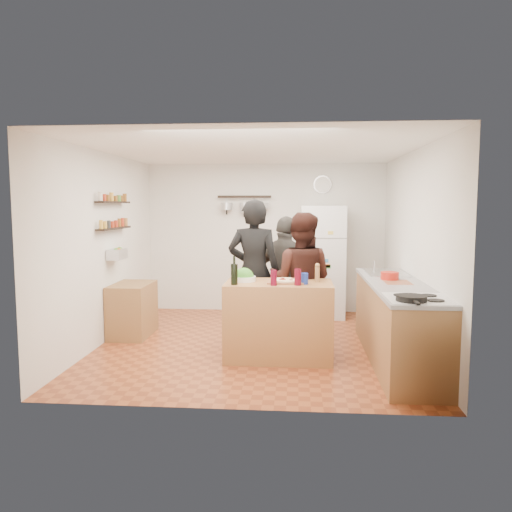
# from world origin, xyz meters

# --- Properties ---
(room_shell) EXTENTS (4.20, 4.20, 4.20)m
(room_shell) POSITION_xyz_m (0.00, 0.39, 1.25)
(room_shell) COLOR brown
(room_shell) RESTS_ON ground
(prep_island) EXTENTS (1.25, 0.72, 0.91)m
(prep_island) POSITION_xyz_m (0.32, -0.56, 0.46)
(prep_island) COLOR olive
(prep_island) RESTS_ON floor
(pizza_board) EXTENTS (0.42, 0.34, 0.02)m
(pizza_board) POSITION_xyz_m (0.40, -0.58, 0.92)
(pizza_board) COLOR brown
(pizza_board) RESTS_ON prep_island
(pizza) EXTENTS (0.34, 0.34, 0.02)m
(pizza) POSITION_xyz_m (0.40, -0.58, 0.94)
(pizza) COLOR #CFB188
(pizza) RESTS_ON pizza_board
(salad_bowl) EXTENTS (0.29, 0.29, 0.06)m
(salad_bowl) POSITION_xyz_m (-0.10, -0.51, 0.94)
(salad_bowl) COLOR white
(salad_bowl) RESTS_ON prep_island
(wine_bottle) EXTENTS (0.08, 0.08, 0.24)m
(wine_bottle) POSITION_xyz_m (-0.18, -0.78, 1.03)
(wine_bottle) COLOR black
(wine_bottle) RESTS_ON prep_island
(wine_glass_near) EXTENTS (0.07, 0.07, 0.18)m
(wine_glass_near) POSITION_xyz_m (0.27, -0.80, 1.00)
(wine_glass_near) COLOR #520719
(wine_glass_near) RESTS_ON prep_island
(wine_glass_far) EXTENTS (0.08, 0.08, 0.19)m
(wine_glass_far) POSITION_xyz_m (0.54, -0.76, 1.00)
(wine_glass_far) COLOR #540716
(wine_glass_far) RESTS_ON prep_island
(pepper_mill) EXTENTS (0.06, 0.06, 0.18)m
(pepper_mill) POSITION_xyz_m (0.77, -0.51, 1.00)
(pepper_mill) COLOR olive
(pepper_mill) RESTS_ON prep_island
(salt_canister) EXTENTS (0.08, 0.08, 0.13)m
(salt_canister) POSITION_xyz_m (0.62, -0.68, 0.97)
(salt_canister) COLOR navy
(salt_canister) RESTS_ON prep_island
(person_left) EXTENTS (0.73, 0.52, 1.89)m
(person_left) POSITION_xyz_m (-0.02, 0.06, 0.95)
(person_left) COLOR black
(person_left) RESTS_ON floor
(person_center) EXTENTS (0.96, 0.82, 1.72)m
(person_center) POSITION_xyz_m (0.58, -0.08, 0.86)
(person_center) COLOR black
(person_center) RESTS_ON floor
(person_back) EXTENTS (1.04, 0.87, 1.66)m
(person_back) POSITION_xyz_m (0.39, 0.51, 0.83)
(person_back) COLOR #2F2C2A
(person_back) RESTS_ON floor
(counter_run) EXTENTS (0.63, 2.63, 0.90)m
(counter_run) POSITION_xyz_m (1.70, -0.55, 0.45)
(counter_run) COLOR #9E7042
(counter_run) RESTS_ON floor
(stove_top) EXTENTS (0.60, 0.62, 0.02)m
(stove_top) POSITION_xyz_m (1.70, -1.50, 0.91)
(stove_top) COLOR white
(stove_top) RESTS_ON counter_run
(skillet) EXTENTS (0.28, 0.28, 0.05)m
(skillet) POSITION_xyz_m (1.60, -1.66, 0.95)
(skillet) COLOR black
(skillet) RESTS_ON stove_top
(sink) EXTENTS (0.50, 0.80, 0.03)m
(sink) POSITION_xyz_m (1.70, 0.30, 0.92)
(sink) COLOR silver
(sink) RESTS_ON counter_run
(cutting_board) EXTENTS (0.30, 0.40, 0.02)m
(cutting_board) POSITION_xyz_m (1.70, -0.51, 0.91)
(cutting_board) COLOR brown
(cutting_board) RESTS_ON counter_run
(red_bowl) EXTENTS (0.21, 0.21, 0.09)m
(red_bowl) POSITION_xyz_m (1.65, -0.29, 0.96)
(red_bowl) COLOR red
(red_bowl) RESTS_ON counter_run
(fridge) EXTENTS (0.70, 0.68, 1.80)m
(fridge) POSITION_xyz_m (0.95, 1.75, 0.90)
(fridge) COLOR white
(fridge) RESTS_ON floor
(wall_clock) EXTENTS (0.30, 0.03, 0.30)m
(wall_clock) POSITION_xyz_m (0.95, 2.08, 2.15)
(wall_clock) COLOR silver
(wall_clock) RESTS_ON back_wall
(spice_shelf_lower) EXTENTS (0.12, 1.00, 0.02)m
(spice_shelf_lower) POSITION_xyz_m (-1.93, 0.20, 1.50)
(spice_shelf_lower) COLOR black
(spice_shelf_lower) RESTS_ON left_wall
(spice_shelf_upper) EXTENTS (0.12, 1.00, 0.02)m
(spice_shelf_upper) POSITION_xyz_m (-1.93, 0.20, 1.85)
(spice_shelf_upper) COLOR black
(spice_shelf_upper) RESTS_ON left_wall
(produce_basket) EXTENTS (0.18, 0.35, 0.14)m
(produce_basket) POSITION_xyz_m (-1.90, 0.20, 1.15)
(produce_basket) COLOR silver
(produce_basket) RESTS_ON left_wall
(side_table) EXTENTS (0.50, 0.80, 0.73)m
(side_table) POSITION_xyz_m (-1.74, 0.30, 0.36)
(side_table) COLOR olive
(side_table) RESTS_ON floor
(pot_rack) EXTENTS (0.90, 0.04, 0.04)m
(pot_rack) POSITION_xyz_m (-0.35, 2.00, 1.95)
(pot_rack) COLOR black
(pot_rack) RESTS_ON back_wall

